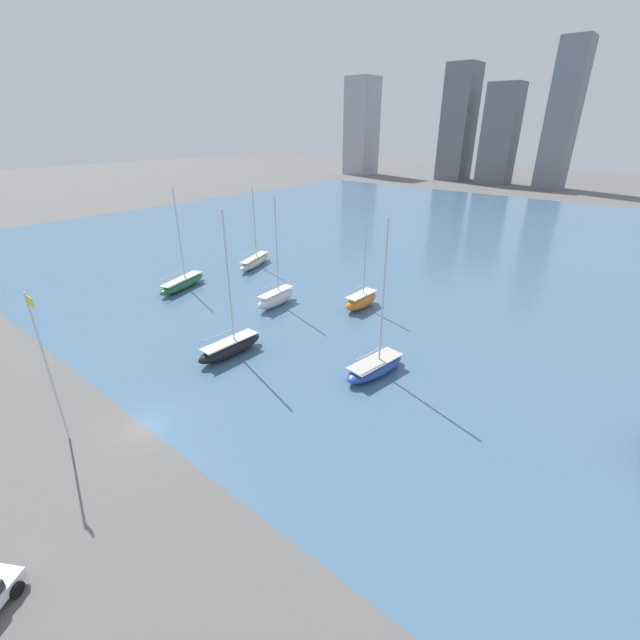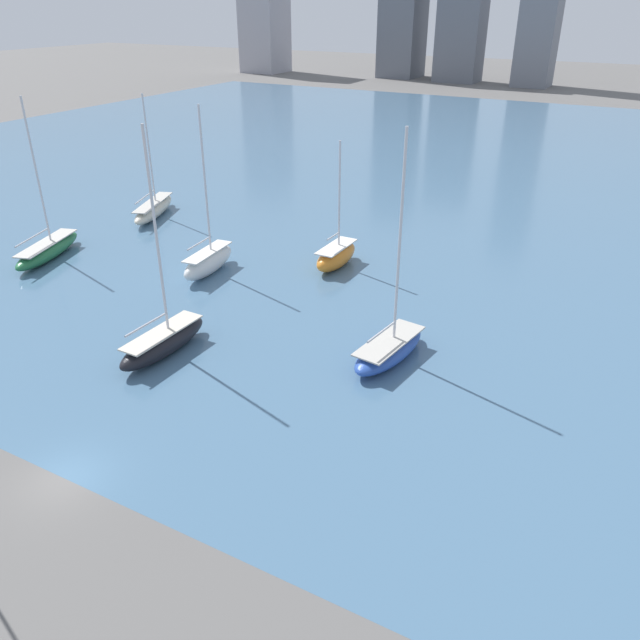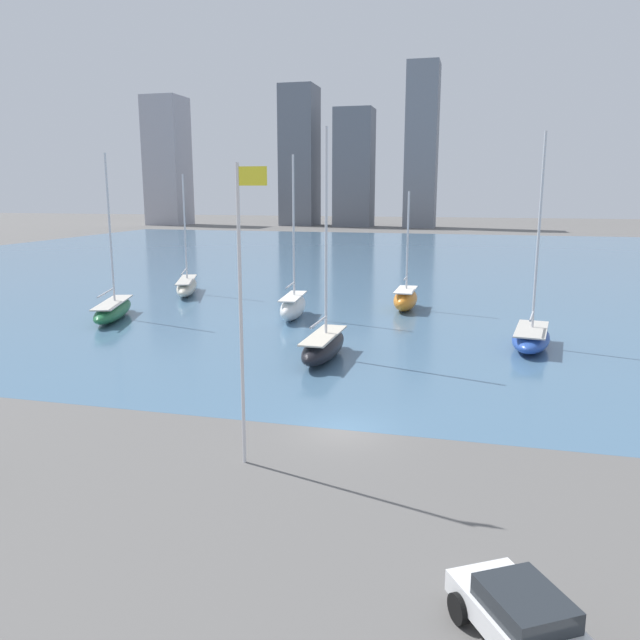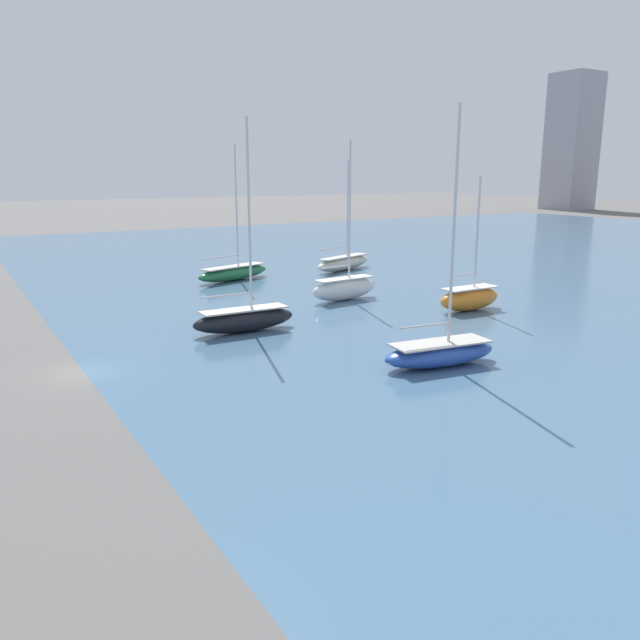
% 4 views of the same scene
% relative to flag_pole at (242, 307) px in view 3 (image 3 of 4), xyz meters
% --- Properties ---
extents(ground_plane, '(500.00, 500.00, 0.00)m').
position_rel_flag_pole_xyz_m(ground_plane, '(3.10, 4.44, -6.47)').
color(ground_plane, '#605E5B').
extents(harbor_water, '(180.00, 140.00, 0.00)m').
position_rel_flag_pole_xyz_m(harbor_water, '(3.10, 74.44, -6.47)').
color(harbor_water, '#476B89').
rests_on(harbor_water, ground_plane).
extents(flag_pole, '(1.24, 0.14, 11.96)m').
position_rel_flag_pole_xyz_m(flag_pole, '(0.00, 0.00, 0.00)').
color(flag_pole, silver).
rests_on(flag_pole, ground_plane).
extents(distant_city_skyline, '(202.54, 19.86, 71.24)m').
position_rel_flag_pole_xyz_m(distant_city_skyline, '(26.94, 172.62, 19.28)').
color(distant_city_skyline, '#9E9EA8').
rests_on(distant_city_skyline, ground_plane).
extents(sailboat_cream, '(5.22, 9.70, 12.67)m').
position_rel_flag_pole_xyz_m(sailboat_cream, '(-21.53, 38.52, -5.55)').
color(sailboat_cream, beige).
rests_on(sailboat_cream, harbor_water).
extents(sailboat_blue, '(3.46, 7.67, 14.87)m').
position_rel_flag_pole_xyz_m(sailboat_blue, '(12.71, 22.80, -5.61)').
color(sailboat_blue, '#284CA8').
rests_on(sailboat_blue, harbor_water).
extents(sailboat_white, '(2.48, 7.17, 13.94)m').
position_rel_flag_pole_xyz_m(sailboat_white, '(-6.63, 28.78, -5.33)').
color(sailboat_white, white).
rests_on(sailboat_white, harbor_water).
extents(sailboat_orange, '(2.12, 6.09, 10.92)m').
position_rel_flag_pole_xyz_m(sailboat_orange, '(2.40, 35.28, -5.40)').
color(sailboat_orange, orange).
rests_on(sailboat_orange, harbor_water).
extents(sailboat_green, '(4.86, 9.53, 14.06)m').
position_rel_flag_pole_xyz_m(sailboat_green, '(-21.64, 24.56, -5.58)').
color(sailboat_green, '#236B3D').
rests_on(sailboat_green, harbor_water).
extents(sailboat_black, '(2.18, 7.75, 14.87)m').
position_rel_flag_pole_xyz_m(sailboat_black, '(-0.77, 16.30, -5.48)').
color(sailboat_black, black).
rests_on(sailboat_black, harbor_water).
extents(parked_sedan_white, '(3.86, 4.65, 1.55)m').
position_rel_flag_pole_xyz_m(parked_sedan_white, '(10.33, -8.38, -5.65)').
color(parked_sedan_white, white).
rests_on(parked_sedan_white, ground_plane).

